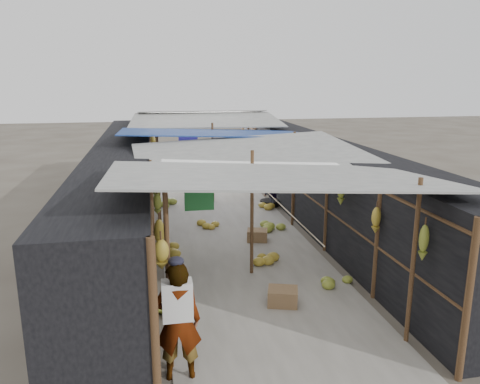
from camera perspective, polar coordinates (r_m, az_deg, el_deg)
ground at (r=7.37m, az=6.64°, el=-19.03°), size 80.00×80.00×0.00m
aisle_slab at (r=13.16m, az=-1.82°, el=-3.86°), size 3.60×16.00×0.02m
stall_left at (r=12.73m, az=-13.94°, el=0.46°), size 1.40×15.00×2.30m
stall_right at (r=13.53m, az=9.51°, el=1.45°), size 1.40×15.00×2.30m
crate_near at (r=8.62m, az=5.23°, el=-12.63°), size 0.63×0.56×0.32m
crate_mid at (r=11.75m, az=2.12°, el=-5.33°), size 0.58×0.51×0.30m
crate_back at (r=17.36m, az=-6.25°, el=0.80°), size 0.48×0.42×0.26m
black_basin at (r=15.00m, az=3.62°, el=-1.35°), size 0.61×0.61×0.18m
vendor_elderly at (r=6.48m, az=-7.56°, el=-15.35°), size 0.64×0.45×1.68m
shopper_blue at (r=15.44m, az=-5.22°, el=1.50°), size 0.79×0.66×1.46m
vendor_seated at (r=14.64m, az=3.79°, el=-0.07°), size 0.55×0.73×1.00m
market_canopy at (r=12.97m, az=-2.03°, el=6.73°), size 5.62×15.20×2.77m
hanging_bananas at (r=12.98m, az=-2.65°, el=3.31°), size 3.95×13.57×0.84m
floor_bananas at (r=12.60m, az=-0.80°, el=-3.97°), size 3.90×10.06×0.35m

